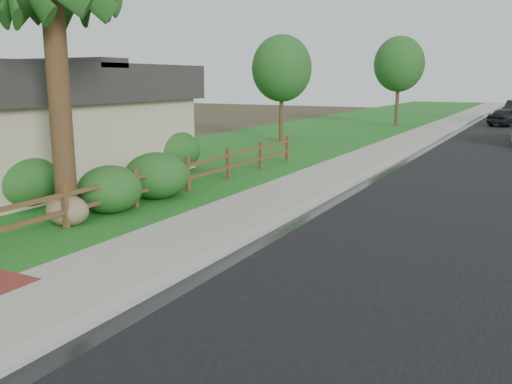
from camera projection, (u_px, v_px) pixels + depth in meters
The scene contains 16 objects.
ground at pixel (95, 305), 8.36m from camera, with size 120.00×120.00×0.00m, color #332C1C.
curb at pixel (458, 127), 38.38m from camera, with size 0.40×90.00×0.12m, color gray.
wet_gutter at pixel (463, 128), 38.22m from camera, with size 0.50×90.00×0.00m, color black.
sidewalk at pixel (439, 127), 38.98m from camera, with size 2.20×90.00×0.10m, color gray.
grass_strip at pixel (412, 126), 39.86m from camera, with size 1.60×90.00×0.06m, color #175219.
lawn_near at pixel (345, 123), 42.26m from camera, with size 9.00×90.00×0.04m, color #175219.
ranch_fence at pixel (163, 179), 15.41m from camera, with size 0.12×16.92×1.10m.
house at pixel (3, 118), 19.05m from camera, with size 10.60×9.60×4.05m.
dark_car_mid at pixel (507, 117), 39.85m from camera, with size 1.57×3.91×1.33m, color black.
boulder at pixel (67, 211), 12.78m from camera, with size 1.12×0.84×0.75m, color brown.
shrub_a at pixel (110, 189), 13.98m from camera, with size 1.66×1.66×1.24m, color #1B4C1B.
shrub_b at pixel (19, 181), 14.58m from camera, with size 2.10×2.10×1.47m, color #1B4C1B.
shrub_c at pixel (157, 176), 15.63m from camera, with size 1.88×1.88×1.36m, color #1B4C1B.
shrub_d at pixel (170, 150), 20.33m from camera, with size 2.31×2.31×1.58m, color #1B4C1B.
tree_near_left at pixel (282, 69), 29.21m from camera, with size 3.25×3.25×5.76m.
tree_mid_left at pixel (399, 64), 39.09m from camera, with size 3.61×3.61×6.46m.
Camera 1 is at (5.88, -5.72, 3.42)m, focal length 38.00 mm.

